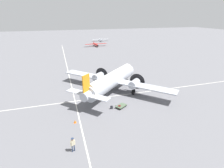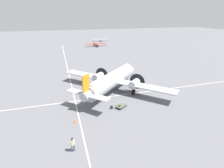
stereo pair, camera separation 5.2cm
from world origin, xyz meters
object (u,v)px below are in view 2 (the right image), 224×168
airliner_main (113,79)px  suitcase_upright_spare (119,107)px  suitcase_near_door (111,107)px  light_aircraft_taxiing (101,40)px  traffic_cone (75,121)px  light_aircraft_distant (96,45)px  baggage_cart (121,106)px  crew_foreground (73,143)px

airliner_main → suitcase_upright_spare: (-1.04, -6.67, -2.30)m
suitcase_near_door → light_aircraft_taxiing: 76.36m
light_aircraft_taxiing → traffic_cone: (-22.13, -76.87, -0.57)m
light_aircraft_distant → light_aircraft_taxiing: 17.14m
baggage_cart → light_aircraft_taxiing: bearing=45.8°
airliner_main → traffic_cone: airliner_main is taller
light_aircraft_distant → light_aircraft_taxiing: light_aircraft_distant is taller
crew_foreground → suitcase_upright_spare: size_ratio=3.05×
suitcase_upright_spare → crew_foreground: bearing=-136.7°
suitcase_near_door → suitcase_upright_spare: bearing=-8.6°
baggage_cart → light_aircraft_taxiing: size_ratio=0.23×
baggage_cart → light_aircraft_distant: size_ratio=0.21×
suitcase_near_door → suitcase_upright_spare: suitcase_upright_spare is taller
airliner_main → suitcase_upright_spare: airliner_main is taller
light_aircraft_distant → light_aircraft_taxiing: size_ratio=1.12×
light_aircraft_distant → airliner_main: bearing=-12.4°
suitcase_upright_spare → light_aircraft_distant: bearing=81.6°
baggage_cart → light_aircraft_taxiing: 76.02m
crew_foreground → light_aircraft_taxiing: bearing=53.0°
crew_foreground → suitcase_upright_spare: crew_foreground is taller
suitcase_upright_spare → airliner_main: bearing=81.2°
baggage_cart → crew_foreground: bearing=-170.6°
suitcase_near_door → suitcase_upright_spare: size_ratio=0.98×
crew_foreground → light_aircraft_taxiing: 85.49m
airliner_main → light_aircraft_distant: bearing=38.0°
baggage_cart → traffic_cone: bearing=163.0°
airliner_main → crew_foreground: (-9.06, -14.21, -1.47)m
light_aircraft_taxiing → traffic_cone: bearing=163.5°
suitcase_near_door → suitcase_upright_spare: 1.26m
airliner_main → suitcase_near_door: airliner_main is taller
airliner_main → light_aircraft_taxiing: size_ratio=2.02×
baggage_cart → light_aircraft_taxiing: light_aircraft_taxiing is taller
light_aircraft_distant → traffic_cone: size_ratio=22.51×
crew_foreground → suitcase_near_door: (6.77, 7.73, -0.83)m
crew_foreground → light_aircraft_distant: 68.45m
airliner_main → suitcase_upright_spare: size_ratio=32.90×
crew_foreground → suitcase_upright_spare: 11.04m
airliner_main → crew_foreground: size_ratio=10.79×
baggage_cart → light_aircraft_distant: 59.21m
suitcase_near_door → traffic_cone: bearing=-159.7°
light_aircraft_distant → traffic_cone: bearing=-18.7°
suitcase_upright_spare → baggage_cart: suitcase_upright_spare is taller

